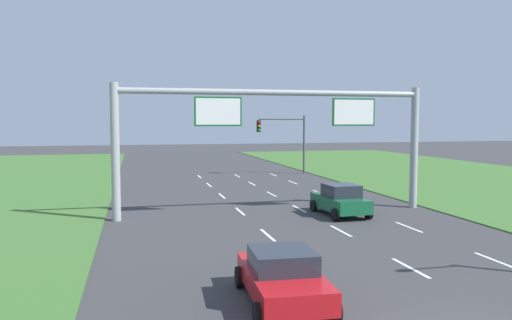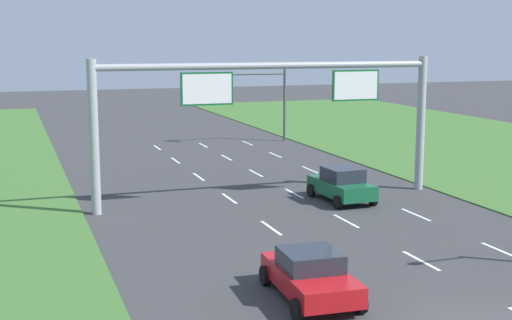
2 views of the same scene
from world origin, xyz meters
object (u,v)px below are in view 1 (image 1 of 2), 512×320
sign_gantry (278,125)px  car_near_red (340,200)px  car_lead_silver (282,276)px  traffic_light_mast (285,134)px

sign_gantry → car_near_red: bearing=-21.7°
car_near_red → car_lead_silver: 13.57m
car_near_red → traffic_light_mast: bearing=79.1°
sign_gantry → traffic_light_mast: bearing=71.9°
car_lead_silver → sign_gantry: (3.64, 13.00, 4.11)m
car_near_red → car_lead_silver: (-6.79, -11.75, -0.08)m
car_near_red → car_lead_silver: car_near_red is taller
sign_gantry → car_lead_silver: bearing=-105.6°
car_lead_silver → traffic_light_mast: size_ratio=0.76×
car_near_red → sign_gantry: size_ratio=0.23×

